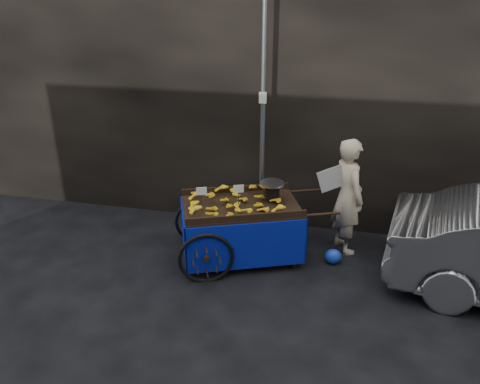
# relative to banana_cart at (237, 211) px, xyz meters

# --- Properties ---
(ground) EXTENTS (80.00, 80.00, 0.00)m
(ground) POSITION_rel_banana_cart_xyz_m (-0.10, -0.30, -0.83)
(ground) COLOR black
(ground) RESTS_ON ground
(building_wall) EXTENTS (13.50, 2.00, 5.00)m
(building_wall) POSITION_rel_banana_cart_xyz_m (0.29, 2.30, 1.67)
(building_wall) COLOR black
(building_wall) RESTS_ON ground
(street_pole) EXTENTS (0.12, 0.10, 4.00)m
(street_pole) POSITION_rel_banana_cart_xyz_m (0.20, 1.00, 1.18)
(street_pole) COLOR slate
(street_pole) RESTS_ON ground
(banana_cart) EXTENTS (2.70, 1.94, 1.35)m
(banana_cart) POSITION_rel_banana_cart_xyz_m (0.00, 0.00, 0.00)
(banana_cart) COLOR black
(banana_cart) RESTS_ON ground
(vendor) EXTENTS (0.89, 0.84, 1.92)m
(vendor) POSITION_rel_banana_cart_xyz_m (1.66, 0.64, 0.13)
(vendor) COLOR beige
(vendor) RESTS_ON ground
(plastic_bag) EXTENTS (0.27, 0.21, 0.24)m
(plastic_bag) POSITION_rel_banana_cart_xyz_m (1.52, 0.15, -0.71)
(plastic_bag) COLOR blue
(plastic_bag) RESTS_ON ground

